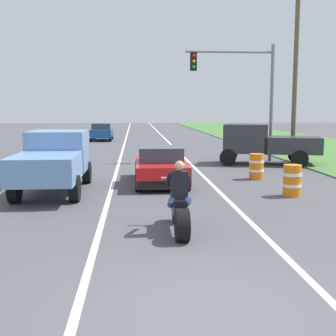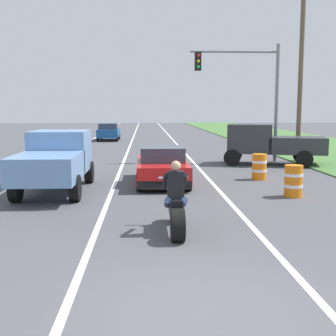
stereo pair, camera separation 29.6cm
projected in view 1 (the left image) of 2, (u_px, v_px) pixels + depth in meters
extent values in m
plane|color=#4C4C51|center=(209.00, 312.00, 5.96)|extent=(160.00, 160.00, 0.00)
cube|color=white|center=(58.00, 157.00, 25.32)|extent=(0.14, 120.00, 0.01)
cube|color=white|center=(182.00, 156.00, 25.85)|extent=(0.14, 120.00, 0.01)
cube|color=white|center=(121.00, 156.00, 25.58)|extent=(0.14, 120.00, 0.01)
cylinder|color=black|center=(182.00, 225.00, 9.11)|extent=(0.28, 0.69, 0.69)
cylinder|color=black|center=(175.00, 210.00, 10.64)|extent=(0.12, 0.63, 0.63)
cube|color=black|center=(178.00, 204.00, 9.89)|extent=(0.28, 1.10, 0.36)
cylinder|color=#B2B2B7|center=(176.00, 195.00, 10.51)|extent=(0.08, 0.36, 0.73)
cylinder|color=#A5A5AA|center=(176.00, 178.00, 10.44)|extent=(0.70, 0.05, 0.05)
cube|color=black|center=(179.00, 185.00, 9.59)|extent=(0.36, 0.24, 0.60)
sphere|color=tan|center=(179.00, 166.00, 9.54)|extent=(0.22, 0.22, 0.22)
cylinder|color=#384C7A|center=(171.00, 203.00, 9.66)|extent=(0.14, 0.47, 0.32)
cylinder|color=black|center=(168.00, 180.00, 9.87)|extent=(0.10, 0.51, 0.40)
cylinder|color=#384C7A|center=(187.00, 202.00, 9.69)|extent=(0.14, 0.47, 0.32)
cylinder|color=black|center=(188.00, 180.00, 9.90)|extent=(0.10, 0.51, 0.40)
cube|color=red|center=(160.00, 169.00, 16.25)|extent=(1.80, 4.30, 0.64)
cube|color=#333D4C|center=(160.00, 154.00, 15.97)|extent=(1.56, 1.70, 0.52)
cube|color=black|center=(164.00, 185.00, 14.25)|extent=(1.76, 0.20, 0.28)
cylinder|color=black|center=(138.00, 169.00, 17.80)|extent=(0.24, 0.64, 0.64)
cylinder|color=black|center=(177.00, 169.00, 17.92)|extent=(0.24, 0.64, 0.64)
cylinder|color=black|center=(139.00, 182.00, 14.64)|extent=(0.24, 0.64, 0.64)
cylinder|color=black|center=(187.00, 181.00, 14.75)|extent=(0.24, 0.64, 0.64)
cube|color=#6B93C6|center=(59.00, 151.00, 15.31)|extent=(1.90, 2.10, 1.40)
cube|color=#333D4C|center=(60.00, 139.00, 15.60)|extent=(1.67, 0.29, 0.57)
cube|color=#6B93C6|center=(46.00, 168.00, 13.12)|extent=(1.90, 2.70, 0.80)
cylinder|color=black|center=(39.00, 173.00, 16.15)|extent=(0.28, 0.80, 0.80)
cylinder|color=black|center=(87.00, 172.00, 16.28)|extent=(0.28, 0.80, 0.80)
cylinder|color=black|center=(14.00, 189.00, 12.84)|extent=(0.28, 0.80, 0.80)
cylinder|color=black|center=(75.00, 189.00, 12.97)|extent=(0.28, 0.80, 0.80)
cube|color=#2D3035|center=(245.00, 138.00, 21.87)|extent=(2.52, 2.38, 1.40)
cube|color=#333D4C|center=(238.00, 130.00, 21.88)|extent=(0.71, 1.69, 0.57)
cube|color=#2D3035|center=(292.00, 145.00, 21.50)|extent=(3.10, 2.53, 0.80)
cylinder|color=black|center=(228.00, 157.00, 21.29)|extent=(0.85, 0.48, 0.80)
cylinder|color=black|center=(230.00, 154.00, 22.98)|extent=(0.85, 0.48, 0.80)
cylinder|color=black|center=(300.00, 159.00, 20.67)|extent=(0.85, 0.48, 0.80)
cylinder|color=black|center=(296.00, 155.00, 22.37)|extent=(0.85, 0.48, 0.80)
cylinder|color=gray|center=(271.00, 104.00, 22.82)|extent=(0.18, 0.18, 6.00)
cylinder|color=gray|center=(230.00, 52.00, 22.31)|extent=(4.50, 0.12, 0.12)
cube|color=black|center=(193.00, 62.00, 22.23)|extent=(0.32, 0.24, 0.90)
sphere|color=red|center=(194.00, 56.00, 22.06)|extent=(0.16, 0.16, 0.16)
sphere|color=orange|center=(194.00, 61.00, 22.10)|extent=(0.16, 0.16, 0.16)
sphere|color=green|center=(194.00, 67.00, 22.13)|extent=(0.16, 0.16, 0.16)
cylinder|color=brown|center=(295.00, 76.00, 22.47)|extent=(0.24, 0.24, 8.79)
cylinder|color=orange|center=(292.00, 181.00, 13.80)|extent=(0.56, 0.56, 1.00)
cylinder|color=white|center=(292.00, 174.00, 13.78)|extent=(0.58, 0.58, 0.10)
cylinder|color=white|center=(292.00, 185.00, 13.82)|extent=(0.58, 0.58, 0.10)
cylinder|color=orange|center=(256.00, 167.00, 17.15)|extent=(0.56, 0.56, 1.00)
cylinder|color=white|center=(257.00, 161.00, 17.13)|extent=(0.58, 0.58, 0.10)
cylinder|color=white|center=(256.00, 170.00, 17.17)|extent=(0.58, 0.58, 0.10)
cube|color=#194C8C|center=(102.00, 133.00, 38.15)|extent=(1.76, 4.00, 0.70)
cube|color=#333D4C|center=(102.00, 126.00, 37.87)|extent=(1.56, 2.00, 0.50)
cylinder|color=black|center=(94.00, 136.00, 39.52)|extent=(0.20, 0.60, 0.60)
cylinder|color=black|center=(112.00, 136.00, 39.64)|extent=(0.20, 0.60, 0.60)
cylinder|color=black|center=(91.00, 138.00, 36.76)|extent=(0.20, 0.60, 0.60)
cylinder|color=black|center=(110.00, 138.00, 36.87)|extent=(0.20, 0.60, 0.60)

